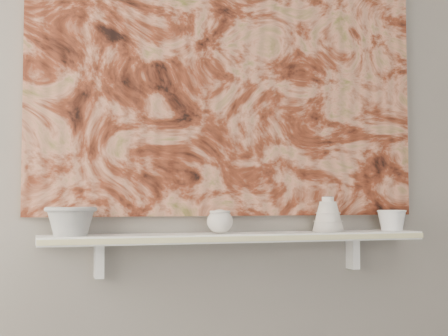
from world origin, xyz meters
name	(u,v)px	position (x,y,z in m)	size (l,w,h in m)	color
wall_back	(231,120)	(0.00, 1.60, 1.35)	(3.60, 3.60, 0.00)	gray
shelf	(240,237)	(0.00, 1.51, 0.92)	(1.40, 0.18, 0.03)	white
shelf_stripe	(248,239)	(0.00, 1.41, 0.92)	(1.40, 0.01, 0.02)	beige
bracket_left	(99,261)	(-0.49, 1.57, 0.84)	(0.03, 0.06, 0.12)	white
bracket_right	(353,253)	(0.49, 1.57, 0.84)	(0.03, 0.06, 0.12)	white
painting	(232,69)	(0.00, 1.59, 1.54)	(1.50, 0.03, 1.10)	maroon
house_motif	(342,153)	(0.45, 1.57, 1.23)	(0.09, 0.00, 0.08)	black
bowl_grey	(71,221)	(-0.59, 1.51, 0.98)	(0.17, 0.17, 0.10)	gray
cup_cream	(220,221)	(-0.07, 1.51, 0.97)	(0.09, 0.09, 0.08)	beige
bell_vessel	(328,214)	(0.35, 1.51, 1.00)	(0.12, 0.12, 0.13)	silver
bowl_white	(392,220)	(0.63, 1.51, 0.97)	(0.11, 0.11, 0.08)	white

